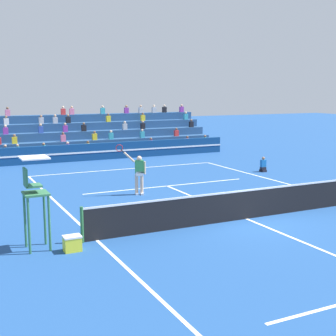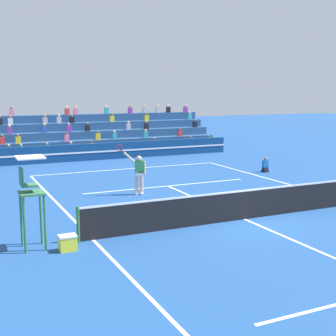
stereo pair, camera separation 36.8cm
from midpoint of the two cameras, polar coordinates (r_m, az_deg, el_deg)
The scene contains 10 objects.
ground_plane at distance 16.86m, azimuth 8.92°, elevation -6.15°, with size 120.00×120.00×0.00m, color navy.
court_lines at distance 16.85m, azimuth 8.93°, elevation -6.13°, with size 11.10×23.90×0.01m.
tennis_net at distance 16.72m, azimuth 8.97°, elevation -4.35°, with size 12.00×0.10×1.10m.
sponsor_banner_wall at distance 31.08m, azimuth -8.28°, elevation 2.03°, with size 18.00×0.26×1.10m.
bleacher_stand at distance 34.64m, azimuth -10.24°, elevation 3.52°, with size 18.30×4.75×3.38m.
umpire_chair at distance 13.71m, azimuth -16.75°, elevation -2.65°, with size 0.76×0.84×2.67m.
ball_kid_courtside at distance 26.63m, azimuth 11.13°, elevation 0.25°, with size 0.30×0.36×0.84m.
tennis_player at distance 20.31m, azimuth -4.13°, elevation -0.56°, with size 1.32×0.50×2.29m.
tennis_ball at distance 20.40m, azimuth 15.55°, elevation -3.55°, with size 0.07×0.07×0.07m, color #C6DB33.
equipment_cooler at distance 13.68m, azimuth -12.36°, elevation -8.96°, with size 0.50×0.38×0.45m.
Camera 1 is at (-9.55, -13.19, 4.49)m, focal length 50.00 mm.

